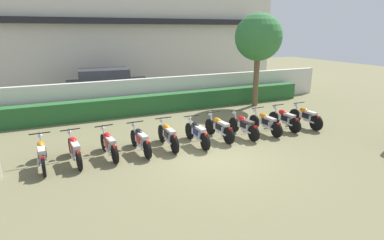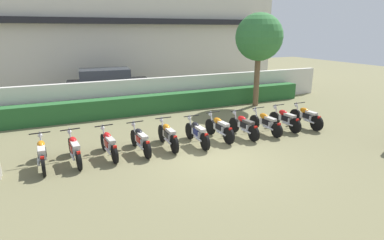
% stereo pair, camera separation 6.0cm
% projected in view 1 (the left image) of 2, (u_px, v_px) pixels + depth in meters
% --- Properties ---
extents(ground, '(60.00, 60.00, 0.00)m').
position_uv_depth(ground, '(215.00, 158.00, 10.08)').
color(ground, olive).
extents(building, '(23.03, 6.50, 8.50)m').
position_uv_depth(building, '(113.00, 26.00, 22.37)').
color(building, beige).
rests_on(building, ground).
extents(compound_wall, '(21.88, 0.30, 1.62)m').
position_uv_depth(compound_wall, '(149.00, 94.00, 16.09)').
color(compound_wall, silver).
rests_on(compound_wall, ground).
extents(hedge_row, '(17.50, 0.70, 0.89)m').
position_uv_depth(hedge_row, '(153.00, 104.00, 15.58)').
color(hedge_row, '#28602D').
rests_on(hedge_row, ground).
extents(parked_car, '(4.66, 2.43, 1.89)m').
position_uv_depth(parked_car, '(108.00, 86.00, 17.73)').
color(parked_car, black).
rests_on(parked_car, ground).
extents(tree_near_inspector, '(2.44, 2.44, 4.85)m').
position_uv_depth(tree_near_inspector, '(258.00, 38.00, 16.14)').
color(tree_near_inspector, brown).
rests_on(tree_near_inspector, ground).
extents(motorcycle_in_row_0, '(0.60, 1.89, 0.96)m').
position_uv_depth(motorcycle_in_row_0, '(42.00, 154.00, 9.30)').
color(motorcycle_in_row_0, black).
rests_on(motorcycle_in_row_0, ground).
extents(motorcycle_in_row_1, '(0.60, 1.90, 0.95)m').
position_uv_depth(motorcycle_in_row_1, '(74.00, 149.00, 9.66)').
color(motorcycle_in_row_1, black).
rests_on(motorcycle_in_row_1, ground).
extents(motorcycle_in_row_2, '(0.60, 1.84, 0.95)m').
position_uv_depth(motorcycle_in_row_2, '(109.00, 144.00, 10.11)').
color(motorcycle_in_row_2, black).
rests_on(motorcycle_in_row_2, ground).
extents(motorcycle_in_row_3, '(0.60, 1.88, 0.95)m').
position_uv_depth(motorcycle_in_row_3, '(140.00, 140.00, 10.48)').
color(motorcycle_in_row_3, black).
rests_on(motorcycle_in_row_3, ground).
extents(motorcycle_in_row_4, '(0.60, 1.88, 0.98)m').
position_uv_depth(motorcycle_in_row_4, '(168.00, 135.00, 10.91)').
color(motorcycle_in_row_4, black).
rests_on(motorcycle_in_row_4, ground).
extents(motorcycle_in_row_5, '(0.60, 1.92, 0.97)m').
position_uv_depth(motorcycle_in_row_5, '(197.00, 132.00, 11.19)').
color(motorcycle_in_row_5, black).
rests_on(motorcycle_in_row_5, ground).
extents(motorcycle_in_row_6, '(0.60, 1.87, 0.97)m').
position_uv_depth(motorcycle_in_row_6, '(219.00, 127.00, 11.75)').
color(motorcycle_in_row_6, black).
rests_on(motorcycle_in_row_6, ground).
extents(motorcycle_in_row_7, '(0.60, 1.85, 0.96)m').
position_uv_depth(motorcycle_in_row_7, '(244.00, 125.00, 12.04)').
color(motorcycle_in_row_7, black).
rests_on(motorcycle_in_row_7, ground).
extents(motorcycle_in_row_8, '(0.60, 1.92, 0.94)m').
position_uv_depth(motorcycle_in_row_8, '(265.00, 122.00, 12.48)').
color(motorcycle_in_row_8, black).
rests_on(motorcycle_in_row_8, ground).
extents(motorcycle_in_row_9, '(0.60, 1.81, 0.96)m').
position_uv_depth(motorcycle_in_row_9, '(284.00, 119.00, 12.95)').
color(motorcycle_in_row_9, black).
rests_on(motorcycle_in_row_9, ground).
extents(motorcycle_in_row_10, '(0.60, 1.85, 0.98)m').
position_uv_depth(motorcycle_in_row_10, '(306.00, 116.00, 13.24)').
color(motorcycle_in_row_10, black).
rests_on(motorcycle_in_row_10, ground).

